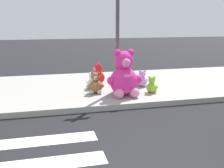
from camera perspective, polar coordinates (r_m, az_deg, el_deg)
name	(u,v)px	position (r m, az deg, el deg)	size (l,w,h in m)	color
sidewalk	(81,88)	(8.93, -6.45, -0.90)	(28.00, 4.40, 0.15)	#9E9B93
sign_pole	(117,34)	(8.07, 1.15, 10.43)	(0.56, 0.11, 3.20)	#4C4C51
plush_pink_large	(124,77)	(7.67, 2.55, 1.41)	(1.01, 0.88, 1.31)	#F22D93
plush_white	(92,82)	(8.52, -4.21, 0.40)	(0.37, 0.37, 0.51)	white
plush_lavender	(142,80)	(8.83, 6.26, 0.89)	(0.42, 0.37, 0.54)	#B28CD8
plush_yellow	(117,78)	(9.12, 0.98, 1.30)	(0.36, 0.39, 0.52)	yellow
plush_brown	(96,85)	(7.97, -3.45, -0.12)	(0.48, 0.45, 0.63)	olive
plush_red	(98,76)	(9.13, -2.99, 1.76)	(0.49, 0.53, 0.70)	red
plush_lime	(152,86)	(8.11, 8.29, -0.41)	(0.35, 0.36, 0.50)	#8CD133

